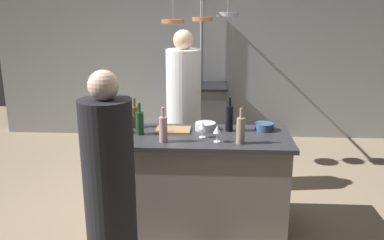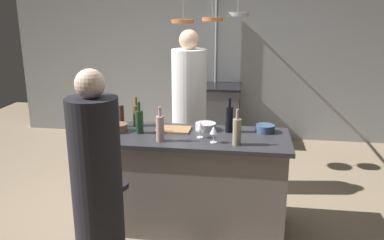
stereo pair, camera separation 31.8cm
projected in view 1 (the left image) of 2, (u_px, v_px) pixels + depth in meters
The scene contains 20 objects.
ground_plane at pixel (191, 224), 3.89m from camera, with size 9.00×9.00×0.00m, color gray.
back_wall at pixel (202, 54), 6.27m from camera, with size 6.40×0.16×2.60m, color #9EA3A8.
kitchen_island at pixel (191, 181), 3.77m from camera, with size 1.80×0.72×0.90m.
stove_range at pixel (200, 114), 6.12m from camera, with size 0.80×0.64×0.89m.
chef at pixel (184, 118), 4.46m from camera, with size 0.38×0.38×1.79m.
bar_stool_left at pixel (121, 220), 3.22m from camera, with size 0.28×0.28×0.68m.
guest_left at pixel (110, 199), 2.74m from camera, with size 0.35×0.35×1.64m.
overhead_pot_rack at pixel (201, 32), 5.23m from camera, with size 0.92×1.41×2.17m.
cutting_board at pixel (173, 130), 3.77m from camera, with size 0.32×0.22×0.02m, color #997047.
pepper_mill at pixel (120, 118), 3.83m from camera, with size 0.05×0.05×0.21m, color #382319.
wine_bottle_rose at pixel (163, 129), 3.44m from camera, with size 0.07×0.07×0.30m.
wine_bottle_green at pixel (140, 123), 3.64m from camera, with size 0.07×0.07×0.29m.
wine_bottle_white at pixel (241, 130), 3.40m from camera, with size 0.07×0.07×0.31m.
wine_bottle_dark at pixel (229, 118), 3.74m from camera, with size 0.07×0.07×0.32m.
wine_bottle_amber at pixel (135, 116), 3.87m from camera, with size 0.07×0.07×0.29m.
wine_glass_near_right_guest at pixel (202, 126), 3.56m from camera, with size 0.07×0.07×0.15m.
wine_glass_near_left_guest at pixel (217, 130), 3.44m from camera, with size 0.07×0.07×0.15m.
mixing_bowl_steel at pixel (205, 126), 3.80m from camera, with size 0.19×0.19×0.07m, color #B7B7BC.
mixing_bowl_wooden at pixel (117, 129), 3.69m from camera, with size 0.19×0.19×0.07m, color brown.
mixing_bowl_blue at pixel (264, 127), 3.78m from camera, with size 0.18×0.18×0.07m, color #334C6B.
Camera 1 is at (0.20, -3.46, 2.03)m, focal length 37.78 mm.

